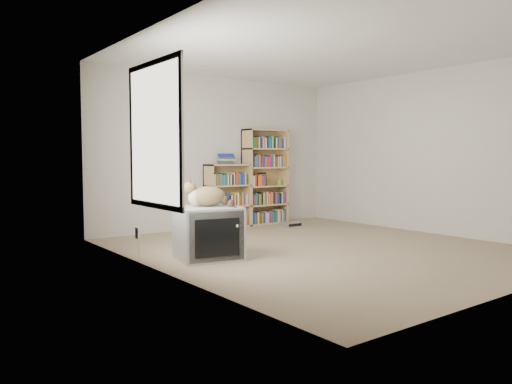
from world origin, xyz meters
TOP-DOWN VIEW (x-y plane):
  - floor at (0.00, 0.00)m, footprint 4.50×5.00m
  - wall_back at (0.00, 2.50)m, footprint 4.50×0.02m
  - wall_left at (-2.25, 0.00)m, footprint 0.02×5.00m
  - wall_right at (2.25, 0.00)m, footprint 0.02×5.00m
  - ceiling at (0.00, 0.00)m, footprint 4.50×5.00m
  - window at (-2.24, 0.20)m, footprint 0.02×1.22m
  - crt_tv at (-1.52, 0.34)m, footprint 0.81×0.76m
  - cat at (-1.47, 0.33)m, footprint 0.56×0.66m
  - bookcase_tall at (0.88, 2.36)m, footprint 0.82×0.30m
  - bookcase_short at (0.08, 2.36)m, footprint 0.77×0.30m
  - book_stack at (0.05, 2.33)m, footprint 0.21×0.27m
  - green_mug at (1.18, 2.34)m, footprint 0.09×0.09m
  - framed_print at (0.89, 2.44)m, footprint 0.17×0.05m
  - dvd_player at (1.00, 1.81)m, footprint 0.32×0.23m
  - wall_outlet at (-2.24, 0.68)m, footprint 0.01×0.08m
  - floor_cables at (-0.31, 1.76)m, footprint 1.20×0.70m

SIDE VIEW (x-z plane):
  - floor at x=0.00m, z-range -0.01..0.01m
  - floor_cables at x=-0.31m, z-range 0.00..0.01m
  - dvd_player at x=1.00m, z-range 0.00..0.07m
  - crt_tv at x=-1.52m, z-range 0.00..0.60m
  - wall_outlet at x=-2.24m, z-range 0.26..0.39m
  - bookcase_short at x=0.08m, z-range -0.04..1.02m
  - cat at x=-1.47m, z-range 0.43..0.95m
  - green_mug at x=1.18m, z-range 0.67..0.77m
  - framed_print at x=0.89m, z-range 0.68..0.90m
  - bookcase_tall at x=0.88m, z-range -0.04..1.61m
  - book_stack at x=0.05m, z-range 1.06..1.23m
  - wall_back at x=0.00m, z-range 0.00..2.50m
  - wall_left at x=-2.25m, z-range 0.00..2.50m
  - wall_right at x=2.25m, z-range 0.00..2.50m
  - window at x=-2.24m, z-range 0.64..2.16m
  - ceiling at x=0.00m, z-range 2.49..2.51m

